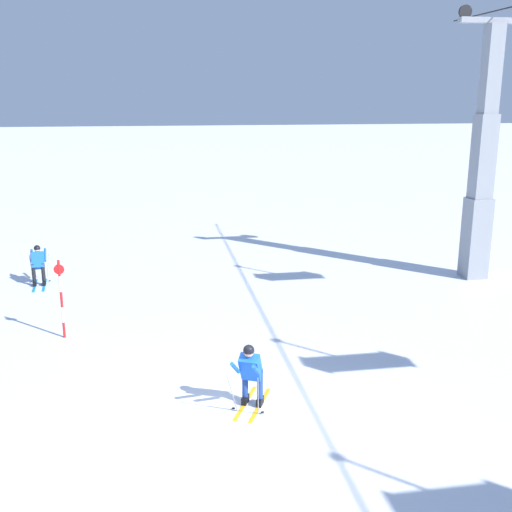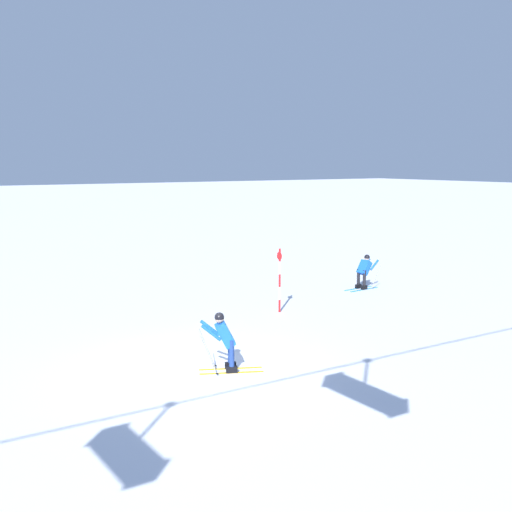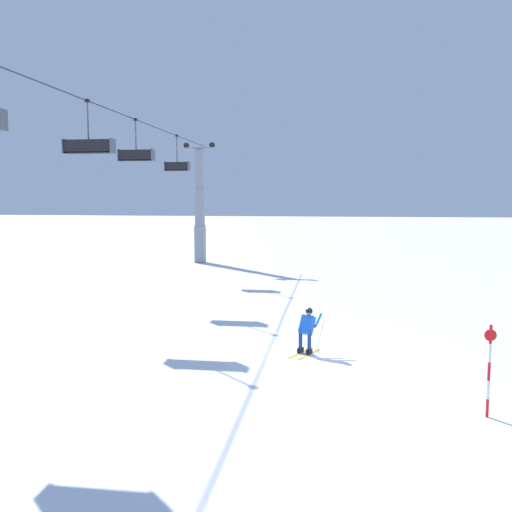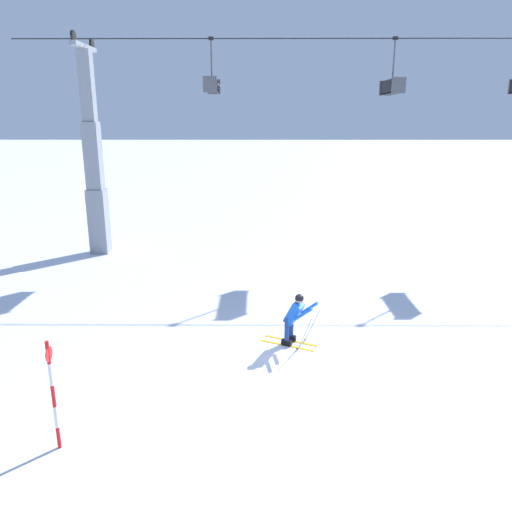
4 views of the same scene
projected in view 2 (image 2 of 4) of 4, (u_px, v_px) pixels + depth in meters
The scene contains 4 objects.
ground_plane at pixel (199, 368), 16.37m from camera, with size 260.00×260.00×0.00m, color white.
skier_carving_main at pixel (225, 337), 16.00m from camera, with size 1.66×1.17×1.63m.
trail_marker_pole at pixel (280, 278), 22.25m from camera, with size 0.07×0.28×2.22m.
skier_distant_uphill at pixel (364, 269), 26.43m from camera, with size 1.62×0.74×1.53m.
Camera 2 is at (7.34, 14.04, 5.20)m, focal length 45.32 mm.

